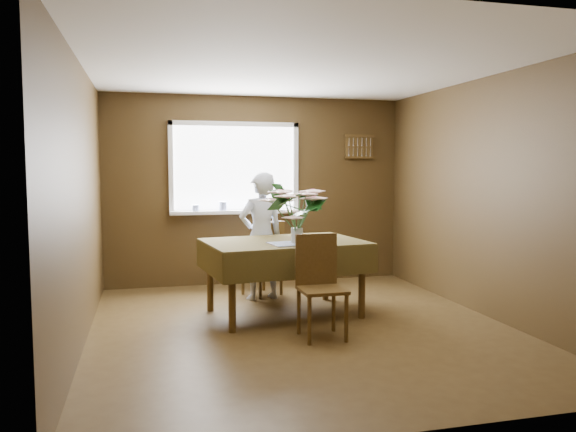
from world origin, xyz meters
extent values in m
plane|color=#463218|center=(0.00, 0.00, 0.00)|extent=(4.50, 4.50, 0.00)
plane|color=white|center=(0.00, 0.00, 2.50)|extent=(4.50, 4.50, 0.00)
plane|color=brown|center=(0.00, 2.25, 1.25)|extent=(4.00, 0.00, 4.00)
plane|color=brown|center=(0.00, -2.25, 1.25)|extent=(4.00, 0.00, 4.00)
plane|color=brown|center=(-2.00, 0.00, 1.25)|extent=(0.00, 4.50, 4.50)
plane|color=brown|center=(2.00, 0.00, 1.25)|extent=(0.00, 4.50, 4.50)
cube|color=white|center=(-0.30, 2.23, 1.55)|extent=(1.60, 0.01, 1.10)
cube|color=white|center=(-0.30, 2.22, 2.13)|extent=(1.72, 0.06, 0.06)
cube|color=white|center=(-0.30, 2.22, 0.97)|extent=(1.72, 0.06, 0.06)
cube|color=white|center=(-1.13, 2.22, 1.55)|extent=(0.06, 0.06, 1.22)
cube|color=white|center=(0.53, 2.22, 1.55)|extent=(0.06, 0.06, 1.22)
cube|color=white|center=(-0.30, 2.15, 0.98)|extent=(1.72, 0.20, 0.04)
cylinder|color=white|center=(-0.83, 2.13, 1.04)|extent=(0.09, 0.09, 0.08)
cylinder|color=white|center=(-0.48, 2.13, 1.06)|extent=(0.11, 0.11, 0.12)
cylinder|color=white|center=(-0.12, 2.13, 1.05)|extent=(0.12, 0.12, 0.09)
cylinder|color=white|center=(0.23, 2.13, 1.06)|extent=(0.10, 0.10, 0.13)
cube|color=#523B1A|center=(1.45, 2.23, 1.85)|extent=(0.40, 0.03, 0.30)
cube|color=#523B1A|center=(1.45, 2.21, 2.00)|extent=(0.44, 0.04, 0.03)
cube|color=#523B1A|center=(1.45, 2.21, 1.70)|extent=(0.44, 0.04, 0.03)
cylinder|color=#523B1A|center=(-0.68, 0.02, 0.37)|extent=(0.07, 0.07, 0.74)
cylinder|color=#523B1A|center=(0.70, 0.20, 0.37)|extent=(0.07, 0.07, 0.74)
cylinder|color=#523B1A|center=(-0.79, 0.88, 0.37)|extent=(0.07, 0.07, 0.74)
cylinder|color=#523B1A|center=(0.59, 1.06, 0.37)|extent=(0.07, 0.07, 0.74)
cube|color=#523B1A|center=(-0.05, 0.54, 0.76)|extent=(1.68, 1.23, 0.04)
cube|color=#3B3215|center=(-0.05, 0.54, 0.78)|extent=(1.74, 1.30, 0.01)
cube|color=#3B3215|center=(0.02, 0.00, 0.63)|extent=(1.61, 0.22, 0.29)
cube|color=#3B3215|center=(-0.12, 1.09, 0.63)|extent=(1.61, 0.22, 0.29)
cube|color=#3B3215|center=(-0.85, 0.44, 0.63)|extent=(0.15, 1.09, 0.29)
cube|color=#3B3215|center=(0.76, 0.64, 0.63)|extent=(0.15, 1.09, 0.29)
cube|color=#4889CC|center=(-0.01, 0.28, 0.79)|extent=(0.51, 0.40, 0.01)
cylinder|color=#523B1A|center=(-0.02, 1.73, 0.21)|extent=(0.04, 0.04, 0.42)
cylinder|color=#523B1A|center=(-0.31, 1.58, 0.21)|extent=(0.04, 0.04, 0.42)
cylinder|color=#523B1A|center=(0.14, 1.44, 0.21)|extent=(0.04, 0.04, 0.42)
cylinder|color=#523B1A|center=(-0.15, 1.28, 0.21)|extent=(0.04, 0.04, 0.42)
cube|color=#523B1A|center=(-0.09, 1.51, 0.43)|extent=(0.53, 0.53, 0.03)
cube|color=#523B1A|center=(0.00, 1.35, 0.68)|extent=(0.36, 0.21, 0.47)
cylinder|color=#523B1A|center=(-0.08, -0.53, 0.22)|extent=(0.04, 0.04, 0.43)
cylinder|color=#523B1A|center=(0.27, -0.52, 0.22)|extent=(0.04, 0.04, 0.43)
cylinder|color=#523B1A|center=(-0.08, -0.18, 0.22)|extent=(0.04, 0.04, 0.43)
cylinder|color=#523B1A|center=(0.26, -0.18, 0.22)|extent=(0.04, 0.04, 0.43)
cube|color=#523B1A|center=(0.09, -0.35, 0.45)|extent=(0.41, 0.41, 0.03)
cube|color=#523B1A|center=(0.09, -0.17, 0.70)|extent=(0.40, 0.03, 0.48)
imported|color=white|center=(-0.14, 1.28, 0.75)|extent=(0.61, 0.47, 1.50)
cylinder|color=white|center=(0.04, 0.33, 0.87)|extent=(0.12, 0.12, 0.16)
cylinder|color=#33662D|center=(0.04, 0.33, 0.99)|extent=(0.07, 0.07, 0.11)
cylinder|color=white|center=(0.42, 0.65, 0.80)|extent=(0.29, 0.29, 0.01)
cube|color=silver|center=(0.11, 0.38, 0.80)|extent=(0.03, 0.22, 0.00)
camera|label=1|loc=(-1.45, -5.16, 1.56)|focal=35.00mm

